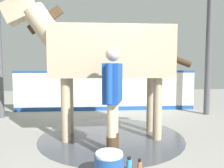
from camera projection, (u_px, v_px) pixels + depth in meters
name	position (u px, v px, depth m)	size (l,w,h in m)	color
ground_plane	(100.00, 141.00, 3.82)	(16.00, 16.00, 0.02)	gray
wet_patch	(111.00, 136.00, 4.06)	(2.70, 2.70, 0.00)	#42444C
barrier_wall	(106.00, 92.00, 6.38)	(0.16, 5.39, 1.19)	silver
roof_post_far	(208.00, 57.00, 5.76)	(0.16, 0.16, 3.17)	#4C4C51
horse	(105.00, 53.00, 3.93)	(0.93, 3.46, 2.61)	tan
handler	(113.00, 94.00, 3.10)	(0.64, 0.33, 1.61)	#47331E
wash_bucket	(109.00, 166.00, 2.50)	(0.35, 0.35, 0.32)	#1E478C
bottle_shampoo	(129.00, 164.00, 2.71)	(0.07, 0.07, 0.18)	#3399CC
bottle_spray	(139.00, 167.00, 2.62)	(0.06, 0.06, 0.19)	#CC5933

